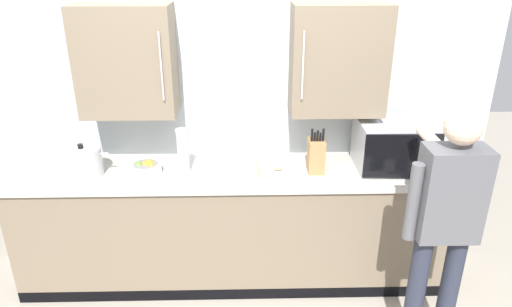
% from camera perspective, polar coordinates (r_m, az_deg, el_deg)
% --- Properties ---
extents(back_wall_tiled, '(3.80, 0.44, 2.69)m').
position_cam_1_polar(back_wall_tiled, '(3.40, -2.70, 7.89)').
color(back_wall_tiled, '#B2BCC1').
rests_on(back_wall_tiled, ground_plane).
extents(counter_unit, '(3.15, 0.61, 0.90)m').
position_cam_1_polar(counter_unit, '(3.52, -2.49, -8.77)').
color(counter_unit, '#756651').
rests_on(counter_unit, ground_plane).
extents(microwave_oven, '(0.52, 0.42, 0.34)m').
position_cam_1_polar(microwave_oven, '(3.41, 16.16, 1.01)').
color(microwave_oven, '#B7BABF').
rests_on(microwave_oven, counter_unit).
extents(thermos_flask, '(0.09, 0.09, 0.32)m').
position_cam_1_polar(thermos_flask, '(3.25, -8.92, 0.33)').
color(thermos_flask, '#B7BABF').
rests_on(thermos_flask, counter_unit).
extents(stock_pot, '(0.36, 0.26, 0.23)m').
position_cam_1_polar(stock_pot, '(3.40, -20.41, -0.93)').
color(stock_pot, '#B7BABF').
rests_on(stock_pot, counter_unit).
extents(wooden_spoon, '(0.19, 0.22, 0.02)m').
position_cam_1_polar(wooden_spoon, '(3.29, 1.55, -1.95)').
color(wooden_spoon, tan).
rests_on(wooden_spoon, counter_unit).
extents(fruit_bowl, '(0.21, 0.21, 0.10)m').
position_cam_1_polar(fruit_bowl, '(3.32, -13.27, -1.71)').
color(fruit_bowl, white).
rests_on(fruit_bowl, counter_unit).
extents(knife_block, '(0.11, 0.15, 0.33)m').
position_cam_1_polar(knife_block, '(3.26, 7.34, -0.21)').
color(knife_block, '#A37547').
rests_on(knife_block, counter_unit).
extents(person_figure, '(0.44, 0.59, 1.60)m').
position_cam_1_polar(person_figure, '(2.84, 22.07, -7.20)').
color(person_figure, '#282D3D').
rests_on(person_figure, ground_plane).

